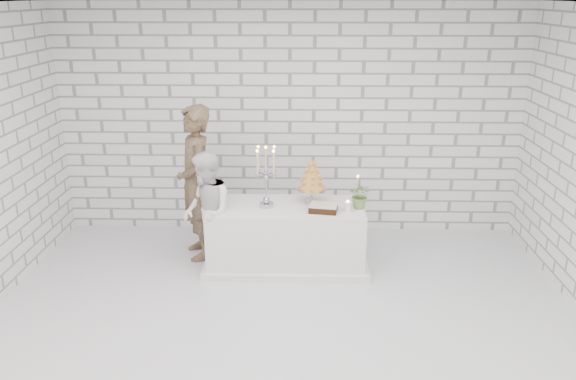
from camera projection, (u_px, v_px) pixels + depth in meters
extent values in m
cube|color=silver|center=(284.00, 328.00, 5.50)|extent=(6.00, 5.00, 0.01)
cube|color=white|center=(283.00, 4.00, 4.52)|extent=(6.00, 5.00, 0.01)
cube|color=white|center=(290.00, 122.00, 7.37)|extent=(6.00, 0.01, 3.00)
cube|color=white|center=(265.00, 350.00, 2.65)|extent=(6.00, 0.01, 3.00)
cube|color=white|center=(286.00, 236.00, 6.68)|extent=(1.80, 0.80, 0.75)
imported|color=#38291B|center=(196.00, 183.00, 6.75)|extent=(0.66, 0.80, 1.88)
imported|color=white|center=(207.00, 212.00, 6.48)|extent=(0.72, 0.82, 1.42)
cube|color=black|center=(323.00, 208.00, 6.38)|extent=(0.34, 0.27, 0.08)
cylinder|color=white|center=(348.00, 207.00, 6.36)|extent=(0.08, 0.08, 0.12)
cylinder|color=beige|center=(357.00, 190.00, 6.60)|extent=(0.08, 0.08, 0.32)
imported|color=#4D763D|center=(361.00, 195.00, 6.45)|extent=(0.34, 0.32, 0.31)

